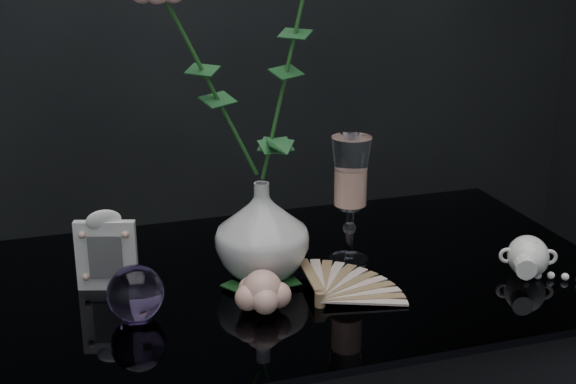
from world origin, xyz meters
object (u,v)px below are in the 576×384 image
object	(u,v)px
vase	(262,230)
paperweight	(135,293)
picture_frame	(106,250)
wine_glass	(350,201)
loose_rose	(262,291)
pearl_jar	(528,254)

from	to	relation	value
vase	paperweight	xyz separation A→B (m)	(-0.21, -0.09, -0.04)
picture_frame	paperweight	distance (m)	0.12
vase	wine_glass	bearing A→B (deg)	2.62
picture_frame	loose_rose	size ratio (longest dim) A/B	0.72
picture_frame	pearl_jar	size ratio (longest dim) A/B	0.55
vase	picture_frame	size ratio (longest dim) A/B	1.20
vase	loose_rose	size ratio (longest dim) A/B	0.86
vase	picture_frame	distance (m)	0.24
paperweight	loose_rose	size ratio (longest dim) A/B	0.45
paperweight	vase	bearing A→B (deg)	22.63
pearl_jar	wine_glass	bearing A→B (deg)	175.96
vase	picture_frame	bearing A→B (deg)	173.82
wine_glass	picture_frame	bearing A→B (deg)	177.21
wine_glass	picture_frame	xyz separation A→B (m)	(-0.39, 0.02, -0.04)
wine_glass	paperweight	xyz separation A→B (m)	(-0.36, -0.09, -0.07)
picture_frame	paperweight	bearing A→B (deg)	-59.71
vase	paperweight	size ratio (longest dim) A/B	1.91
pearl_jar	vase	bearing A→B (deg)	-173.77
paperweight	wine_glass	bearing A→B (deg)	14.71
loose_rose	pearl_jar	xyz separation A→B (m)	(0.43, -0.01, 0.00)
wine_glass	paperweight	bearing A→B (deg)	-165.29
wine_glass	paperweight	distance (m)	0.38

